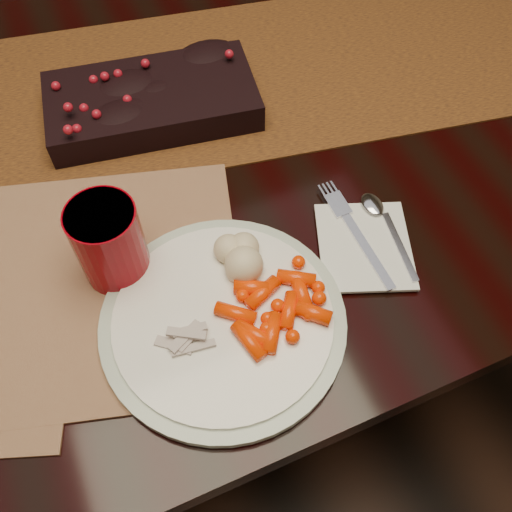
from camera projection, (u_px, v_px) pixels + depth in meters
name	position (u px, v px, depth m)	size (l,w,h in m)	color
floor	(214.00, 339.00, 1.51)	(5.00, 5.00, 0.00)	black
dining_table	(202.00, 264.00, 1.19)	(1.80, 1.00, 0.75)	black
table_runner	(188.00, 85.00, 0.94)	(1.86, 0.38, 0.00)	#301D09
centerpiece	(151.00, 98.00, 0.87)	(0.32, 0.16, 0.06)	black
placemat_main	(49.00, 288.00, 0.73)	(0.49, 0.36, 0.00)	brown
dinner_plate	(223.00, 320.00, 0.69)	(0.30, 0.30, 0.02)	white
baby_carrots	(272.00, 303.00, 0.68)	(0.12, 0.10, 0.02)	#FF3400
mashed_potatoes	(232.00, 258.00, 0.70)	(0.09, 0.07, 0.05)	#CEC379
turkey_shreds	(187.00, 340.00, 0.66)	(0.08, 0.07, 0.02)	#A59990
napkin	(364.00, 246.00, 0.76)	(0.12, 0.14, 0.00)	white
fork	(360.00, 238.00, 0.76)	(0.02, 0.17, 0.00)	silver
spoon	(391.00, 233.00, 0.76)	(0.03, 0.14, 0.00)	silver
red_cup	(110.00, 243.00, 0.69)	(0.09, 0.09, 0.12)	#880009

